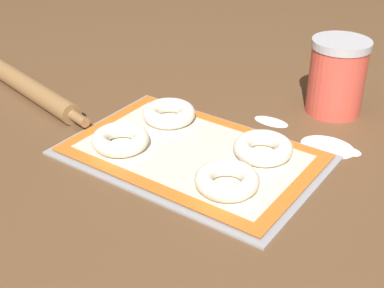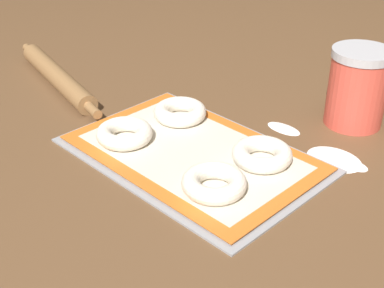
{
  "view_description": "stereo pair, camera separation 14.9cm",
  "coord_description": "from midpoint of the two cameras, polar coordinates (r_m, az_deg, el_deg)",
  "views": [
    {
      "loc": [
        0.47,
        -0.68,
        0.52
      ],
      "look_at": [
        -0.02,
        0.01,
        0.03
      ],
      "focal_mm": 50.0,
      "sensor_mm": 36.0,
      "label": 1
    },
    {
      "loc": [
        0.59,
        -0.59,
        0.52
      ],
      "look_at": [
        -0.02,
        0.01,
        0.03
      ],
      "focal_mm": 50.0,
      "sensor_mm": 36.0,
      "label": 2
    }
  ],
  "objects": [
    {
      "name": "flour_patch_near",
      "position": [
        1.04,
        18.96,
        -1.68
      ],
      "size": [
        0.11,
        0.08,
        0.0
      ],
      "color": "white",
      "rests_on": "ground_plane"
    },
    {
      "name": "bagel_back_right",
      "position": [
        0.97,
        11.87,
        -1.28
      ],
      "size": [
        0.11,
        0.11,
        0.03
      ],
      "color": "silver",
      "rests_on": "baking_mat"
    },
    {
      "name": "bagel_front_right",
      "position": [
        0.88,
        7.23,
        -4.37
      ],
      "size": [
        0.11,
        0.11,
        0.03
      ],
      "color": "silver",
      "rests_on": "baking_mat"
    },
    {
      "name": "bagel_front_left",
      "position": [
        1.02,
        -3.11,
        0.96
      ],
      "size": [
        0.11,
        0.11,
        0.03
      ],
      "color": "silver",
      "rests_on": "baking_mat"
    },
    {
      "name": "ground_plane",
      "position": [
        0.98,
        4.42,
        -2.16
      ],
      "size": [
        2.8,
        2.8,
        0.0
      ],
      "primitive_type": "plane",
      "color": "brown"
    },
    {
      "name": "baking_tray",
      "position": [
        1.0,
        4.27,
        -1.31
      ],
      "size": [
        0.47,
        0.31,
        0.01
      ],
      "color": "#93969B",
      "rests_on": "ground_plane"
    },
    {
      "name": "bagel_back_left",
      "position": [
        1.1,
        2.58,
        3.29
      ],
      "size": [
        0.11,
        0.11,
        0.03
      ],
      "color": "silver",
      "rests_on": "baking_mat"
    },
    {
      "name": "flour_patch_far",
      "position": [
        1.04,
        20.96,
        -2.29
      ],
      "size": [
        0.05,
        0.03,
        0.0
      ],
      "color": "white",
      "rests_on": "ground_plane"
    },
    {
      "name": "flour_patch_side",
      "position": [
        1.12,
        13.55,
        1.49
      ],
      "size": [
        0.08,
        0.04,
        0.0
      ],
      "color": "white",
      "rests_on": "ground_plane"
    },
    {
      "name": "flour_canister",
      "position": [
        1.15,
        20.87,
        5.54
      ],
      "size": [
        0.12,
        0.12,
        0.16
      ],
      "color": "#DB4C3D",
      "rests_on": "ground_plane"
    },
    {
      "name": "rolling_pin",
      "position": [
        1.3,
        -11.05,
        6.97
      ],
      "size": [
        0.47,
        0.13,
        0.05
      ],
      "color": "olive",
      "rests_on": "ground_plane"
    },
    {
      "name": "baking_mat",
      "position": [
        0.99,
        4.28,
        -1.04
      ],
      "size": [
        0.45,
        0.29,
        0.0
      ],
      "color": "orange",
      "rests_on": "baking_tray"
    }
  ]
}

